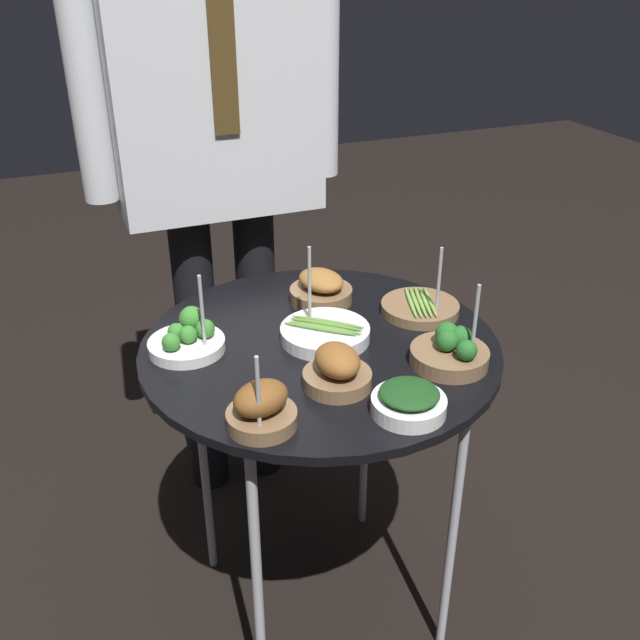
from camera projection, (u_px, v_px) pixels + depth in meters
name	position (u px, v px, depth m)	size (l,w,h in m)	color
ground_plane	(320.00, 600.00, 1.73)	(8.00, 8.00, 0.00)	black
serving_cart	(320.00, 364.00, 1.41)	(0.70, 0.70, 0.72)	black
bowl_asparagus_center	(325.00, 333.00, 1.39)	(0.18, 0.18, 0.18)	silver
bowl_broccoli_mid_left	(188.00, 338.00, 1.36)	(0.15, 0.15, 0.16)	white
bowl_roast_back_right	(337.00, 370.00, 1.24)	(0.12, 0.12, 0.08)	brown
bowl_roast_back_left	(261.00, 408.00, 1.14)	(0.12, 0.12, 0.15)	brown
bowl_asparagus_mid_right	(420.00, 307.00, 1.50)	(0.16, 0.16, 0.16)	brown
bowl_roast_far_rim	(321.00, 289.00, 1.53)	(0.14, 0.14, 0.07)	brown
bowl_broccoli_front_right	(451.00, 351.00, 1.31)	(0.15, 0.15, 0.17)	brown
bowl_spinach_front_left	(409.00, 402.00, 1.17)	(0.13, 0.13, 0.05)	white
waiter_figure	(213.00, 108.00, 1.65)	(0.63, 0.24, 1.70)	black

